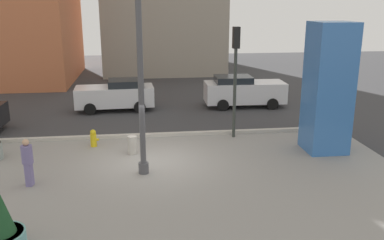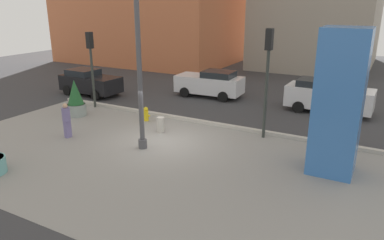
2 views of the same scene
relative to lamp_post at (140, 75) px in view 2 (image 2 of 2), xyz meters
The scene contains 14 objects.
ground_plane 5.95m from the lamp_post, 86.32° to the left, with size 60.00×60.00×0.00m, color #38383A.
plaza_pavement 3.32m from the lamp_post, 71.50° to the right, with size 18.00×10.00×0.02m, color gray.
curb_strip 5.18m from the lamp_post, 85.54° to the left, with size 18.00×0.24×0.16m, color #B7B2A8.
lamp_post is the anchor object (origin of this frame).
art_pillar_blue 7.51m from the lamp_post, 11.76° to the left, with size 1.56×1.56×5.15m, color #3870BC.
potted_plant_mid_plaza 6.66m from the lamp_post, 160.49° to the left, with size 1.04×1.04×1.97m.
fire_hydrant 4.65m from the lamp_post, 123.20° to the left, with size 0.36×0.26×0.75m.
concrete_bollard 3.46m from the lamp_post, 101.58° to the left, with size 0.36×0.36×0.75m, color #B2ADA3.
traffic_light_corner 5.49m from the lamp_post, 42.17° to the left, with size 0.28×0.42×4.86m.
traffic_light_far_side 7.29m from the lamp_post, 148.33° to the left, with size 0.28×0.42×4.31m.
car_far_lane 11.21m from the lamp_post, 57.62° to the left, with size 4.61×2.11×1.78m.
car_intersection 10.70m from the lamp_post, 145.15° to the left, with size 4.20×2.13×1.65m.
car_curb_east 9.71m from the lamp_post, 98.43° to the left, with size 4.36×2.15×1.71m.
pedestrian_on_sidewalk 4.41m from the lamp_post, behind, with size 0.40×0.40×1.62m.
Camera 2 is at (8.44, -12.71, 5.95)m, focal length 34.42 mm.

